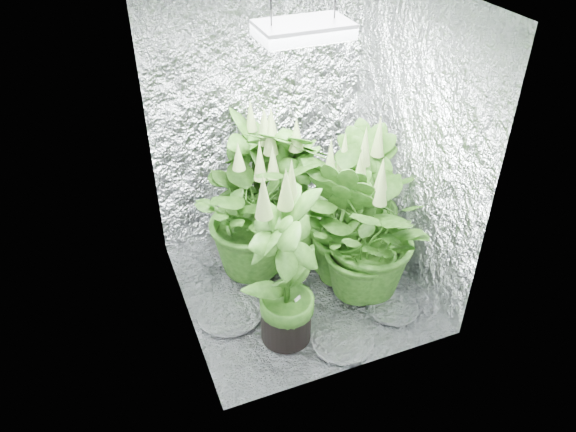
% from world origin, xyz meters
% --- Properties ---
extents(ground, '(1.60, 1.60, 0.00)m').
position_xyz_m(ground, '(0.00, 0.00, 0.00)').
color(ground, silver).
rests_on(ground, ground).
extents(walls, '(1.62, 1.62, 2.00)m').
position_xyz_m(walls, '(0.00, 0.00, 1.00)').
color(walls, silver).
rests_on(walls, ground).
extents(grow_lamp, '(0.50, 0.30, 0.22)m').
position_xyz_m(grow_lamp, '(0.00, 0.00, 1.83)').
color(grow_lamp, gray).
rests_on(grow_lamp, ceiling).
extents(plant_a, '(0.89, 0.89, 1.07)m').
position_xyz_m(plant_a, '(-0.22, 0.31, 0.51)').
color(plant_a, black).
rests_on(plant_a, ground).
extents(plant_b, '(0.79, 0.79, 1.16)m').
position_xyz_m(plant_b, '(-0.10, 0.64, 0.54)').
color(plant_b, black).
rests_on(plant_b, ground).
extents(plant_c, '(0.68, 0.68, 1.11)m').
position_xyz_m(plant_c, '(0.56, 0.17, 0.51)').
color(plant_c, black).
rests_on(plant_c, ground).
extents(plant_d, '(0.87, 0.87, 1.21)m').
position_xyz_m(plant_d, '(0.05, 0.31, 0.56)').
color(plant_d, black).
rests_on(plant_d, ground).
extents(plant_e, '(0.90, 0.90, 1.06)m').
position_xyz_m(plant_e, '(0.39, -0.23, 0.50)').
color(plant_e, black).
rests_on(plant_e, ground).
extents(plant_f, '(0.75, 0.75, 1.22)m').
position_xyz_m(plant_f, '(-0.26, -0.41, 0.56)').
color(plant_f, black).
rests_on(plant_f, ground).
extents(plant_g, '(0.64, 0.64, 1.10)m').
position_xyz_m(plant_g, '(0.31, 0.01, 0.51)').
color(plant_g, black).
rests_on(plant_g, ground).
extents(circulation_fan, '(0.16, 0.32, 0.36)m').
position_xyz_m(circulation_fan, '(0.60, 0.62, 0.15)').
color(circulation_fan, black).
rests_on(circulation_fan, ground).
extents(plant_label, '(0.06, 0.05, 0.08)m').
position_xyz_m(plant_label, '(-0.19, -0.44, 0.30)').
color(plant_label, white).
rests_on(plant_label, plant_f).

